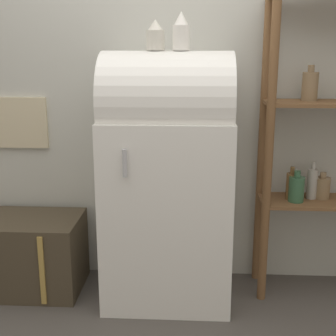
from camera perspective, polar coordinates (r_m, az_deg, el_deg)
The scene contains 7 objects.
ground_plane at distance 2.77m, azimuth -0.38°, elevation -17.70°, with size 12.00×12.00×0.00m, color #4C4742.
wall_back at distance 2.92m, azimuth 0.21°, elevation 12.02°, with size 7.00×0.09×2.70m.
refrigerator at distance 2.70m, azimuth -0.06°, elevation -1.07°, with size 0.73×0.61×1.46m.
suitcase_trunk at distance 3.10m, azimuth -17.50°, elevation -9.89°, with size 0.75×0.45×0.46m.
shelf_unit at distance 2.87m, azimuth 18.92°, elevation 3.86°, with size 0.78×0.31×1.77m.
vase_left at distance 2.61m, azimuth -1.54°, elevation 15.77°, with size 0.10×0.10×0.16m.
vase_center at distance 2.60m, azimuth 1.61°, elevation 16.19°, with size 0.09×0.09×0.20m.
Camera 1 is at (0.15, -2.34, 1.47)m, focal length 50.00 mm.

